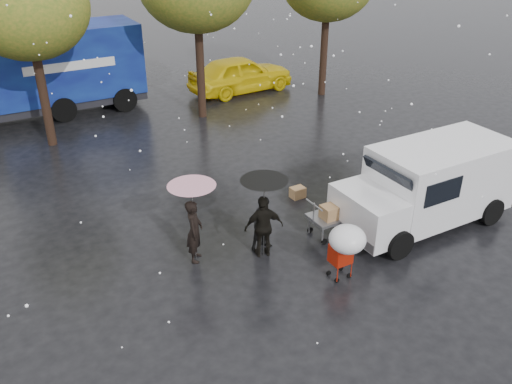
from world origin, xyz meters
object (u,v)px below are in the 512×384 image
shopping_cart (346,242)px  blue_truck (44,73)px  person_black (264,227)px  vendor_cart (340,208)px  yellow_taxi (241,74)px  white_van (429,184)px  person_pink (194,231)px

shopping_cart → blue_truck: bearing=103.7°
person_black → vendor_cart: 2.28m
vendor_cart → yellow_taxi: yellow_taxi is taller
white_van → shopping_cart: bearing=-163.8°
blue_truck → yellow_taxi: bearing=-8.0°
person_pink → blue_truck: size_ratio=0.20×
shopping_cart → white_van: bearing=16.2°
blue_truck → yellow_taxi: blue_truck is taller
person_black → white_van: bearing=-173.4°
vendor_cart → blue_truck: blue_truck is taller
vendor_cart → person_pink: bearing=169.6°
person_pink → white_van: (6.20, -1.42, 0.34)m
person_pink → blue_truck: blue_truck is taller
vendor_cart → shopping_cart: (-1.19, -1.76, 0.34)m
shopping_cart → yellow_taxi: 14.64m
person_pink → person_black: size_ratio=1.00×
white_van → blue_truck: blue_truck is taller
yellow_taxi → person_pink: bearing=144.1°
white_van → person_pink: bearing=167.1°
shopping_cart → blue_truck: (-3.66, 15.04, 0.69)m
person_pink → vendor_cart: 3.89m
person_pink → shopping_cart: (2.64, -2.46, 0.25)m
person_pink → white_van: 6.37m
shopping_cart → white_van: 3.71m
vendor_cart → white_van: size_ratio=0.31×
vendor_cart → blue_truck: bearing=110.1°
person_pink → vendor_cart: person_pink is taller
person_pink → yellow_taxi: yellow_taxi is taller
white_van → yellow_taxi: 12.89m
vendor_cart → blue_truck: 14.17m
person_pink → shopping_cart: 3.62m
white_van → yellow_taxi: size_ratio=1.00×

